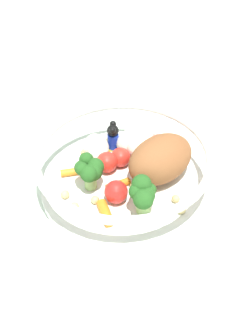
% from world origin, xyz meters
% --- Properties ---
extents(ground_plane, '(2.40, 2.40, 0.00)m').
position_xyz_m(ground_plane, '(0.00, 0.00, 0.00)').
color(ground_plane, silver).
extents(food_container, '(0.22, 0.22, 0.07)m').
position_xyz_m(food_container, '(0.02, -0.01, 0.03)').
color(food_container, white).
rests_on(food_container, ground_plane).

